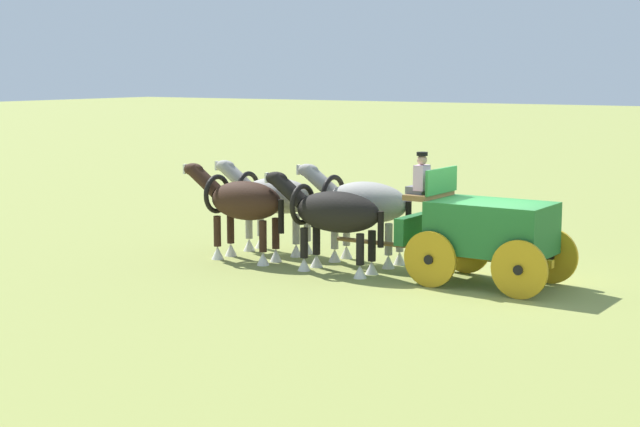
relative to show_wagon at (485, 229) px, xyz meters
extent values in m
plane|color=olive|center=(-0.14, 0.00, -1.20)|extent=(220.00, 220.00, 0.00)
cube|color=#236B2D|center=(-0.14, 0.00, 0.04)|extent=(2.51, 1.61, 1.10)
cube|color=brown|center=(1.36, -0.02, 0.63)|extent=(0.58, 1.43, 0.12)
cube|color=#236B2D|center=(1.76, -0.03, -0.15)|extent=(0.26, 1.26, 0.60)
cube|color=#236B2D|center=(1.06, -0.02, 0.97)|extent=(0.08, 1.42, 0.55)
cube|color=gold|center=(-0.14, 0.00, -0.60)|extent=(2.74, 0.20, 0.16)
cylinder|color=gold|center=(0.87, 0.87, -0.60)|extent=(1.20, 0.10, 1.20)
cylinder|color=black|center=(0.87, 0.87, -0.60)|extent=(0.20, 0.18, 0.20)
cylinder|color=gold|center=(0.84, -0.91, -0.60)|extent=(1.20, 0.10, 1.20)
cylinder|color=black|center=(0.84, -0.91, -0.60)|extent=(0.20, 0.18, 0.20)
cylinder|color=gold|center=(-1.12, 0.90, -0.60)|extent=(1.20, 0.10, 1.20)
cylinder|color=black|center=(-1.12, 0.90, -0.60)|extent=(0.20, 0.18, 0.20)
cylinder|color=gold|center=(-1.15, -0.88, -0.60)|extent=(1.20, 0.10, 1.20)
cylinder|color=black|center=(-1.15, -0.88, -0.60)|extent=(0.20, 0.18, 0.20)
cylinder|color=brown|center=(2.41, -0.04, -0.55)|extent=(2.60, 0.14, 0.10)
cube|color=slate|center=(1.48, 0.32, 0.77)|extent=(0.40, 0.33, 0.16)
cube|color=silver|center=(1.36, 0.32, 1.05)|extent=(0.25, 0.36, 0.55)
sphere|color=tan|center=(1.36, 0.32, 1.43)|extent=(0.22, 0.22, 0.22)
cylinder|color=black|center=(1.36, 0.32, 1.56)|extent=(0.24, 0.24, 0.08)
ellipsoid|color=black|center=(3.32, 0.60, 0.18)|extent=(2.15, 0.96, 0.93)
cylinder|color=black|center=(4.07, 0.84, -0.56)|extent=(0.18, 0.18, 0.69)
cone|color=silver|center=(4.07, 0.84, -1.05)|extent=(0.30, 0.30, 0.30)
cylinder|color=black|center=(4.06, 0.33, -0.56)|extent=(0.18, 0.18, 0.69)
cone|color=silver|center=(4.06, 0.33, -1.05)|extent=(0.30, 0.30, 0.30)
cylinder|color=black|center=(2.57, 0.86, -0.56)|extent=(0.18, 0.18, 0.69)
cone|color=silver|center=(2.57, 0.86, -1.05)|extent=(0.30, 0.30, 0.30)
cylinder|color=black|center=(2.57, 0.35, -0.56)|extent=(0.18, 0.18, 0.69)
cone|color=silver|center=(2.57, 0.35, -1.05)|extent=(0.30, 0.30, 0.30)
cylinder|color=black|center=(4.64, 0.58, 0.58)|extent=(0.95, 0.37, 0.81)
ellipsoid|color=black|center=(5.01, 0.57, 0.84)|extent=(0.60, 0.27, 0.32)
cube|color=silver|center=(5.29, 0.57, 0.84)|extent=(0.06, 0.10, 0.24)
torus|color=black|center=(4.27, 0.58, 0.28)|extent=(0.13, 0.96, 0.96)
cylinder|color=black|center=(2.20, 0.61, -0.12)|extent=(0.14, 0.14, 0.80)
ellipsoid|color=#9E998E|center=(3.30, -0.70, 0.26)|extent=(2.12, 1.00, 0.97)
cylinder|color=#9E998E|center=(4.04, -0.45, -0.52)|extent=(0.18, 0.18, 0.73)
cone|color=silver|center=(4.04, -0.45, -1.05)|extent=(0.30, 0.30, 0.31)
cylinder|color=#9E998E|center=(4.03, -0.98, -0.52)|extent=(0.18, 0.18, 0.73)
cone|color=silver|center=(4.03, -0.98, -1.05)|extent=(0.30, 0.30, 0.31)
cylinder|color=#9E998E|center=(2.56, -0.42, -0.52)|extent=(0.18, 0.18, 0.73)
cone|color=silver|center=(2.56, -0.42, -1.05)|extent=(0.30, 0.30, 0.31)
cylinder|color=#9E998E|center=(2.56, -0.96, -0.52)|extent=(0.18, 0.18, 0.73)
cone|color=silver|center=(2.56, -0.96, -1.05)|extent=(0.30, 0.30, 0.31)
cylinder|color=#9E998E|center=(4.61, -0.72, 0.66)|extent=(0.95, 0.37, 0.81)
ellipsoid|color=#9E998E|center=(4.98, -0.73, 0.92)|extent=(0.60, 0.27, 0.32)
cube|color=silver|center=(5.26, -0.73, 0.92)|extent=(0.06, 0.10, 0.24)
torus|color=black|center=(4.24, -0.72, 0.36)|extent=(0.13, 1.00, 1.00)
cylinder|color=black|center=(2.19, -0.69, -0.04)|extent=(0.14, 0.14, 0.80)
ellipsoid|color=#331E14|center=(5.92, 0.56, 0.25)|extent=(1.97, 0.96, 0.93)
cylinder|color=#331E14|center=(6.61, 0.81, -0.52)|extent=(0.18, 0.18, 0.74)
cone|color=silver|center=(6.61, 0.81, -1.04)|extent=(0.30, 0.30, 0.32)
cylinder|color=#331E14|center=(6.60, 0.29, -0.52)|extent=(0.18, 0.18, 0.74)
cone|color=silver|center=(6.60, 0.29, -1.04)|extent=(0.30, 0.30, 0.32)
cylinder|color=#331E14|center=(5.23, 0.83, -0.52)|extent=(0.18, 0.18, 0.74)
cone|color=silver|center=(5.23, 0.83, -1.04)|extent=(0.30, 0.30, 0.32)
cylinder|color=#331E14|center=(5.23, 0.31, -0.52)|extent=(0.18, 0.18, 0.74)
cone|color=silver|center=(5.23, 0.31, -1.04)|extent=(0.30, 0.30, 0.32)
cylinder|color=#331E14|center=(7.17, 0.54, 0.65)|extent=(0.95, 0.37, 0.81)
ellipsoid|color=#331E14|center=(7.54, 0.54, 0.91)|extent=(0.60, 0.27, 0.32)
cube|color=silver|center=(7.82, 0.53, 0.91)|extent=(0.06, 0.10, 0.24)
torus|color=black|center=(6.80, 0.55, 0.35)|extent=(0.13, 0.96, 0.96)
cylinder|color=black|center=(4.88, 0.57, -0.05)|extent=(0.14, 0.14, 0.80)
ellipsoid|color=#9E998E|center=(5.90, -0.74, 0.23)|extent=(2.09, 0.92, 0.89)
cylinder|color=#9E998E|center=(6.63, -0.51, -0.52)|extent=(0.18, 0.18, 0.74)
cone|color=silver|center=(6.63, -0.51, -1.04)|extent=(0.30, 0.30, 0.32)
cylinder|color=#9E998E|center=(6.62, -1.00, -0.52)|extent=(0.18, 0.18, 0.74)
cone|color=silver|center=(6.62, -1.00, -1.04)|extent=(0.30, 0.30, 0.32)
cylinder|color=#9E998E|center=(5.17, -0.48, -0.52)|extent=(0.18, 0.18, 0.74)
cone|color=silver|center=(5.17, -0.48, -1.04)|extent=(0.30, 0.30, 0.32)
cylinder|color=#9E998E|center=(5.17, -0.98, -0.52)|extent=(0.18, 0.18, 0.74)
cone|color=silver|center=(5.17, -0.98, -1.04)|extent=(0.30, 0.30, 0.32)
cylinder|color=#9E998E|center=(7.20, -0.76, 0.63)|extent=(0.95, 0.37, 0.81)
ellipsoid|color=#9E998E|center=(7.57, -0.76, 0.88)|extent=(0.60, 0.27, 0.32)
cube|color=silver|center=(7.85, -0.77, 0.88)|extent=(0.06, 0.10, 0.24)
torus|color=black|center=(6.83, -0.75, 0.33)|extent=(0.13, 0.92, 0.92)
cylinder|color=black|center=(4.81, -0.72, -0.07)|extent=(0.14, 0.14, 0.80)
camera|label=1|loc=(-8.17, 19.35, 3.34)|focal=55.49mm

